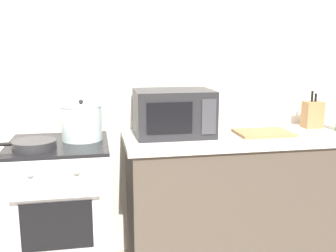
% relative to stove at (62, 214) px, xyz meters
% --- Properties ---
extents(back_wall, '(4.40, 0.10, 2.50)m').
position_rel_stove_xyz_m(back_wall, '(0.65, 0.37, 0.79)').
color(back_wall, silver).
rests_on(back_wall, ground_plane).
extents(lower_cabinet_right, '(1.64, 0.56, 0.88)m').
position_rel_stove_xyz_m(lower_cabinet_right, '(1.25, 0.02, -0.02)').
color(lower_cabinet_right, '#4C4238').
rests_on(lower_cabinet_right, ground_plane).
extents(countertop_right, '(1.70, 0.60, 0.04)m').
position_rel_stove_xyz_m(countertop_right, '(1.25, 0.02, 0.44)').
color(countertop_right, beige).
rests_on(countertop_right, lower_cabinet_right).
extents(stove, '(0.60, 0.64, 0.92)m').
position_rel_stove_xyz_m(stove, '(0.00, 0.00, 0.00)').
color(stove, silver).
rests_on(stove, ground_plane).
extents(stock_pot, '(0.34, 0.26, 0.25)m').
position_rel_stove_xyz_m(stock_pot, '(0.15, 0.06, 0.57)').
color(stock_pot, silver).
rests_on(stock_pot, stove).
extents(frying_pan, '(0.45, 0.25, 0.05)m').
position_rel_stove_xyz_m(frying_pan, '(-0.12, -0.12, 0.48)').
color(frying_pan, '#28282B').
rests_on(frying_pan, stove).
extents(microwave, '(0.50, 0.37, 0.30)m').
position_rel_stove_xyz_m(microwave, '(0.73, 0.08, 0.61)').
color(microwave, '#232326').
rests_on(microwave, countertop_right).
extents(cutting_board, '(0.36, 0.26, 0.02)m').
position_rel_stove_xyz_m(cutting_board, '(1.32, 0.00, 0.47)').
color(cutting_board, '#997047').
rests_on(cutting_board, countertop_right).
extents(knife_block, '(0.13, 0.10, 0.27)m').
position_rel_stove_xyz_m(knife_block, '(1.76, 0.14, 0.56)').
color(knife_block, '#997047').
rests_on(knife_block, countertop_right).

